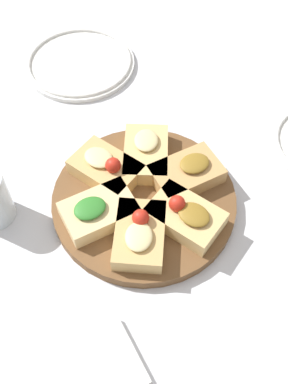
% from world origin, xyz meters
% --- Properties ---
extents(ground_plane, '(3.00, 3.00, 0.00)m').
position_xyz_m(ground_plane, '(0.00, 0.00, 0.00)').
color(ground_plane, silver).
extents(serving_board, '(0.33, 0.33, 0.02)m').
position_xyz_m(serving_board, '(0.00, 0.00, 0.01)').
color(serving_board, brown).
rests_on(serving_board, ground_plane).
extents(focaccia_slice_0, '(0.14, 0.14, 0.04)m').
position_xyz_m(focaccia_slice_0, '(-0.06, 0.06, 0.04)').
color(focaccia_slice_0, '#DBB775').
rests_on(focaccia_slice_0, serving_board).
extents(focaccia_slice_1, '(0.13, 0.10, 0.05)m').
position_xyz_m(focaccia_slice_1, '(-0.08, -0.01, 0.04)').
color(focaccia_slice_1, tan).
rests_on(focaccia_slice_1, serving_board).
extents(focaccia_slice_2, '(0.11, 0.14, 0.04)m').
position_xyz_m(focaccia_slice_2, '(-0.02, -0.08, 0.04)').
color(focaccia_slice_2, '#E5C689').
rests_on(focaccia_slice_2, serving_board).
extents(focaccia_slice_3, '(0.14, 0.14, 0.05)m').
position_xyz_m(focaccia_slice_3, '(0.06, -0.07, 0.04)').
color(focaccia_slice_3, tan).
rests_on(focaccia_slice_3, serving_board).
extents(focaccia_slice_4, '(0.13, 0.10, 0.05)m').
position_xyz_m(focaccia_slice_4, '(0.08, 0.01, 0.04)').
color(focaccia_slice_4, '#DBB775').
rests_on(focaccia_slice_4, serving_board).
extents(focaccia_slice_5, '(0.11, 0.14, 0.04)m').
position_xyz_m(focaccia_slice_5, '(0.03, 0.08, 0.04)').
color(focaccia_slice_5, tan).
rests_on(focaccia_slice_5, serving_board).
extents(plate_left, '(0.25, 0.25, 0.02)m').
position_xyz_m(plate_left, '(-0.37, 0.16, 0.01)').
color(plate_left, white).
rests_on(plate_left, ground_plane).
extents(napkin_stack, '(0.13, 0.12, 0.01)m').
position_xyz_m(napkin_stack, '(0.16, -0.24, 0.01)').
color(napkin_stack, white).
rests_on(napkin_stack, ground_plane).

